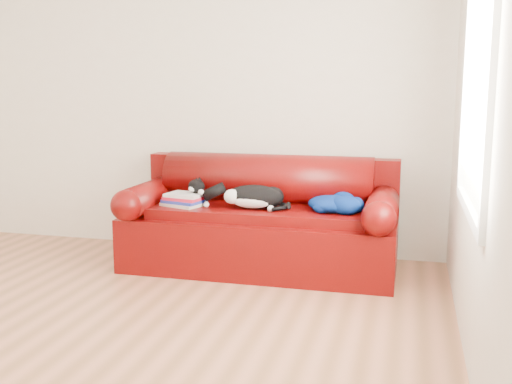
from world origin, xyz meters
The scene contains 7 objects.
ground centered at (0.00, 0.00, 0.00)m, with size 4.50×4.50×0.00m, color brown.
room_shell centered at (0.12, 0.02, 1.67)m, with size 4.52×4.02×2.61m.
sofa_base centered at (0.81, 1.49, 0.24)m, with size 2.10×0.90×0.50m.
sofa_back centered at (0.81, 1.74, 0.54)m, with size 2.10×1.01×0.88m.
book_stack centered at (0.23, 1.36, 0.55)m, with size 0.36×0.32×0.10m.
cat centered at (0.78, 1.38, 0.59)m, with size 0.64×0.32×0.23m.
blanket centered at (1.39, 1.44, 0.56)m, with size 0.47×0.46×0.14m.
Camera 1 is at (1.93, -2.96, 1.41)m, focal length 42.00 mm.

